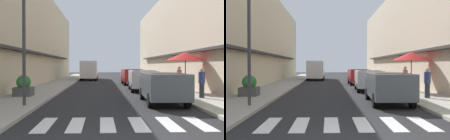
{
  "view_description": "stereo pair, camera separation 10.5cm",
  "coord_description": "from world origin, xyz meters",
  "views": [
    {
      "loc": [
        -0.67,
        -5.4,
        1.81
      ],
      "look_at": [
        0.13,
        14.74,
        1.48
      ],
      "focal_mm": 44.53,
      "sensor_mm": 36.0,
      "label": 1
    },
    {
      "loc": [
        -0.57,
        -5.4,
        1.81
      ],
      "look_at": [
        0.13,
        14.74,
        1.48
      ],
      "focal_mm": 44.53,
      "sensor_mm": 36.0,
      "label": 2
    }
  ],
  "objects": [
    {
      "name": "sidewalk_right",
      "position": [
        4.69,
        18.63,
        0.06
      ],
      "size": [
        2.74,
        65.19,
        0.12
      ],
      "primitive_type": "cube",
      "color": "#ADA899",
      "rests_on": "ground_plane"
    },
    {
      "name": "parked_car_mid",
      "position": [
        2.27,
        14.14,
        0.92
      ],
      "size": [
        1.94,
        4.0,
        1.47
      ],
      "color": "silver",
      "rests_on": "ground_plane"
    },
    {
      "name": "parked_car_far",
      "position": [
        2.27,
        20.77,
        0.92
      ],
      "size": [
        1.83,
        3.92,
        1.47
      ],
      "color": "maroon",
      "rests_on": "ground_plane"
    },
    {
      "name": "building_row_left",
      "position": [
        -8.56,
        19.96,
        4.58
      ],
      "size": [
        5.5,
        43.91,
        9.16
      ],
      "color": "beige",
      "rests_on": "ground_plane"
    },
    {
      "name": "delivery_van",
      "position": [
        -2.12,
        29.29,
        1.41
      ],
      "size": [
        2.07,
        5.43,
        2.37
      ],
      "color": "silver",
      "rests_on": "ground_plane"
    },
    {
      "name": "parked_car_near",
      "position": [
        2.27,
        7.72,
        0.92
      ],
      "size": [
        1.93,
        4.5,
        1.47
      ],
      "color": "#4C5156",
      "rests_on": "ground_plane"
    },
    {
      "name": "building_row_right",
      "position": [
        8.56,
        19.96,
        4.69
      ],
      "size": [
        5.5,
        43.91,
        9.39
      ],
      "color": "#C6B299",
      "rests_on": "ground_plane"
    },
    {
      "name": "planter_midblock",
      "position": [
        -4.98,
        10.2,
        0.64
      ],
      "size": [
        0.97,
        0.97,
        1.16
      ],
      "color": "#4C4C4C",
      "rests_on": "sidewalk_left"
    },
    {
      "name": "sidewalk_left",
      "position": [
        -4.69,
        18.63,
        0.06
      ],
      "size": [
        2.74,
        65.19,
        0.12
      ],
      "primitive_type": "cube",
      "color": "#9E998E",
      "rests_on": "ground_plane"
    },
    {
      "name": "street_lamp",
      "position": [
        -3.75,
        6.51,
        3.6
      ],
      "size": [
        1.19,
        0.28,
        5.74
      ],
      "color": "#38383D",
      "rests_on": "sidewalk_left"
    },
    {
      "name": "ground_plane",
      "position": [
        0.0,
        18.63,
        0.0
      ],
      "size": [
        102.45,
        102.45,
        0.0
      ],
      "primitive_type": "plane",
      "color": "#232326"
    },
    {
      "name": "pedestrian_walking_near",
      "position": [
        4.59,
        8.87,
        0.94
      ],
      "size": [
        0.34,
        0.34,
        1.57
      ],
      "rotation": [
        0.0,
        0.0,
        0.16
      ],
      "color": "#282B33",
      "rests_on": "sidewalk_right"
    },
    {
      "name": "crosswalk",
      "position": [
        -0.0,
        3.08,
        0.01
      ],
      "size": [
        5.2,
        2.2,
        0.01
      ],
      "color": "silver",
      "rests_on": "ground_plane"
    },
    {
      "name": "pedestrian_walking_far",
      "position": [
        4.55,
        12.9,
        0.97
      ],
      "size": [
        0.34,
        0.34,
        1.62
      ],
      "rotation": [
        0.0,
        0.0,
        4.68
      ],
      "color": "#282B33",
      "rests_on": "sidewalk_right"
    },
    {
      "name": "cafe_umbrella",
      "position": [
        4.79,
        12.35,
        2.4
      ],
      "size": [
        2.54,
        2.54,
        2.57
      ],
      "color": "#262626",
      "rests_on": "sidewalk_right"
    }
  ]
}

